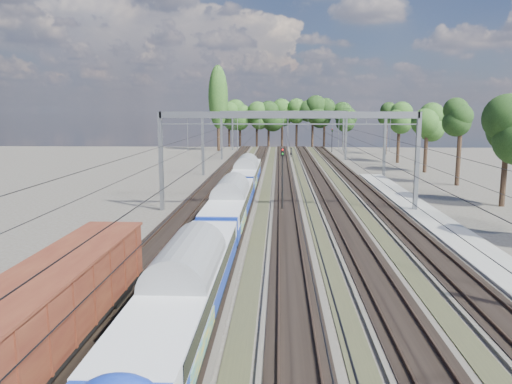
{
  "coord_description": "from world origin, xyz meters",
  "views": [
    {
      "loc": [
        -0.75,
        -14.71,
        9.13
      ],
      "look_at": [
        -2.54,
        23.68,
        2.8
      ],
      "focal_mm": 35.0,
      "sensor_mm": 36.0,
      "label": 1
    }
  ],
  "objects_px": {
    "freight_boxcar": "(62,297)",
    "worker": "(291,152)",
    "signal_near": "(282,171)",
    "signal_far": "(332,137)",
    "emu_train": "(230,200)"
  },
  "relations": [
    {
      "from": "freight_boxcar",
      "to": "worker",
      "type": "relative_size",
      "value": 7.11
    },
    {
      "from": "emu_train",
      "to": "signal_far",
      "type": "distance_m",
      "value": 73.66
    },
    {
      "from": "signal_near",
      "to": "freight_boxcar",
      "type": "bearing_deg",
      "value": -105.66
    },
    {
      "from": "worker",
      "to": "emu_train",
      "type": "bearing_deg",
      "value": 175.59
    },
    {
      "from": "emu_train",
      "to": "freight_boxcar",
      "type": "relative_size",
      "value": 4.25
    },
    {
      "from": "signal_near",
      "to": "signal_far",
      "type": "xyz_separation_m",
      "value": [
        11.19,
        64.96,
        -0.41
      ]
    },
    {
      "from": "freight_boxcar",
      "to": "signal_far",
      "type": "relative_size",
      "value": 2.58
    },
    {
      "from": "worker",
      "to": "signal_far",
      "type": "xyz_separation_m",
      "value": [
        9.13,
        11.26,
        2.3
      ]
    },
    {
      "from": "emu_train",
      "to": "signal_far",
      "type": "height_order",
      "value": "signal_far"
    },
    {
      "from": "worker",
      "to": "signal_near",
      "type": "height_order",
      "value": "signal_near"
    },
    {
      "from": "emu_train",
      "to": "freight_boxcar",
      "type": "height_order",
      "value": "emu_train"
    },
    {
      "from": "worker",
      "to": "signal_far",
      "type": "height_order",
      "value": "signal_far"
    },
    {
      "from": "emu_train",
      "to": "worker",
      "type": "xyz_separation_m",
      "value": [
        6.12,
        60.79,
        -1.35
      ]
    },
    {
      "from": "freight_boxcar",
      "to": "emu_train",
      "type": "bearing_deg",
      "value": 77.35
    },
    {
      "from": "freight_boxcar",
      "to": "worker",
      "type": "xyz_separation_m",
      "value": [
        10.62,
        80.85,
        -1.14
      ]
    }
  ]
}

